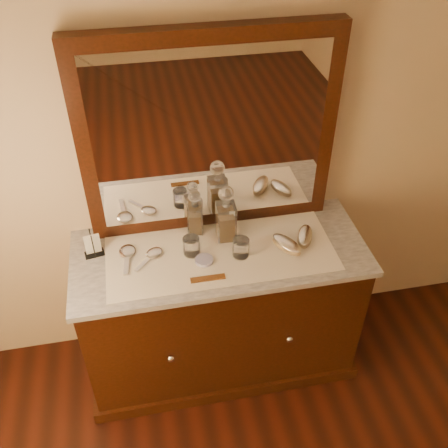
{
  "coord_description": "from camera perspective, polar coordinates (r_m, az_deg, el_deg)",
  "views": [
    {
      "loc": [
        -0.34,
        0.16,
        2.52
      ],
      "look_at": [
        0.0,
        1.85,
        1.1
      ],
      "focal_mm": 40.62,
      "sensor_mm": 36.0,
      "label": 1
    }
  ],
  "objects": [
    {
      "name": "decanter_left",
      "position": [
        2.52,
        -3.24,
        0.91
      ],
      "size": [
        0.09,
        0.09,
        0.25
      ],
      "color": "#975D16",
      "rests_on": "lace_runner"
    },
    {
      "name": "lace_runner",
      "position": [
        2.45,
        -0.36,
        -3.31
      ],
      "size": [
        1.1,
        0.45,
        0.0
      ],
      "primitive_type": "cube",
      "color": "white",
      "rests_on": "marble_top"
    },
    {
      "name": "marble_top",
      "position": [
        2.48,
        -0.45,
        -3.29
      ],
      "size": [
        1.44,
        0.59,
        0.03
      ],
      "primitive_type": "cube",
      "color": "silver",
      "rests_on": "dresser_cabinet"
    },
    {
      "name": "comb",
      "position": [
        2.33,
        -1.82,
        -6.13
      ],
      "size": [
        0.16,
        0.03,
        0.01
      ],
      "primitive_type": "cube",
      "rotation": [
        0.0,
        0.0,
        -0.01
      ],
      "color": "brown",
      "rests_on": "lace_runner"
    },
    {
      "name": "dresser_plinth",
      "position": [
        3.08,
        -0.37,
        -14.23
      ],
      "size": [
        1.46,
        0.59,
        0.08
      ],
      "primitive_type": "cube",
      "color": "black",
      "rests_on": "floor"
    },
    {
      "name": "knob_left",
      "position": [
        2.56,
        -6.0,
        -14.8
      ],
      "size": [
        0.04,
        0.04,
        0.04
      ],
      "primitive_type": "sphere",
      "color": "silver",
      "rests_on": "dresser_cabinet"
    },
    {
      "name": "brush_far",
      "position": [
        2.54,
        9.09,
        -1.39
      ],
      "size": [
        0.13,
        0.18,
        0.04
      ],
      "color": "#9D8260",
      "rests_on": "lace_runner"
    },
    {
      "name": "pin_dish",
      "position": [
        2.41,
        -2.25,
        -4.08
      ],
      "size": [
        0.11,
        0.11,
        0.02
      ],
      "primitive_type": "cylinder",
      "rotation": [
        0.0,
        0.0,
        -0.29
      ],
      "color": "white",
      "rests_on": "lace_runner"
    },
    {
      "name": "decanter_right",
      "position": [
        2.47,
        0.23,
        0.62
      ],
      "size": [
        0.1,
        0.1,
        0.31
      ],
      "color": "#975D16",
      "rests_on": "lace_runner"
    },
    {
      "name": "brush_near",
      "position": [
        2.48,
        7.07,
        -2.31
      ],
      "size": [
        0.15,
        0.19,
        0.05
      ],
      "color": "#9D8260",
      "rests_on": "lace_runner"
    },
    {
      "name": "napkin_rack",
      "position": [
        2.5,
        -14.54,
        -2.35
      ],
      "size": [
        0.1,
        0.07,
        0.14
      ],
      "color": "black",
      "rests_on": "marble_top"
    },
    {
      "name": "hand_mirror_inner",
      "position": [
        2.46,
        -8.07,
        -3.47
      ],
      "size": [
        0.16,
        0.17,
        0.02
      ],
      "color": "silver",
      "rests_on": "lace_runner"
    },
    {
      "name": "tumblers",
      "position": [
        2.42,
        -0.9,
        -2.57
      ],
      "size": [
        0.31,
        0.14,
        0.09
      ],
      "color": "white",
      "rests_on": "lace_runner"
    },
    {
      "name": "knob_right",
      "position": [
        2.64,
        7.38,
        -12.7
      ],
      "size": [
        0.04,
        0.04,
        0.04
      ],
      "primitive_type": "sphere",
      "color": "silver",
      "rests_on": "dresser_cabinet"
    },
    {
      "name": "mirror_frame",
      "position": [
        2.37,
        -1.64,
        9.91
      ],
      "size": [
        1.2,
        0.08,
        1.0
      ],
      "primitive_type": "cube",
      "color": "black",
      "rests_on": "marble_top"
    },
    {
      "name": "dresser_cabinet",
      "position": [
        2.79,
        -0.41,
        -9.72
      ],
      "size": [
        1.4,
        0.55,
        0.82
      ],
      "primitive_type": "cube",
      "color": "black",
      "rests_on": "floor"
    },
    {
      "name": "mirror_glass",
      "position": [
        2.34,
        -1.5,
        9.51
      ],
      "size": [
        1.06,
        0.01,
        0.86
      ],
      "primitive_type": "cube",
      "color": "white",
      "rests_on": "marble_top"
    },
    {
      "name": "hand_mirror_outer",
      "position": [
        2.48,
        -10.84,
        -3.32
      ],
      "size": [
        0.09,
        0.21,
        0.02
      ],
      "color": "silver",
      "rests_on": "lace_runner"
    }
  ]
}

